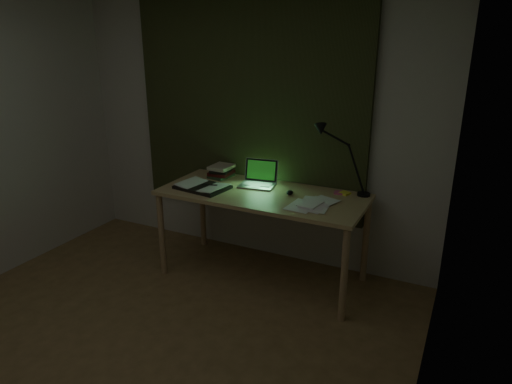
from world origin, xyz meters
TOP-DOWN VIEW (x-y plane):
  - floor at (0.00, 0.00)m, footprint 3.50×4.00m
  - wall_back at (0.00, 2.00)m, footprint 3.50×0.00m
  - wall_right at (1.75, 0.00)m, footprint 0.00×4.00m
  - curtain at (0.00, 1.96)m, footprint 2.20×0.06m
  - desk at (0.34, 1.55)m, footprint 1.70×0.74m
  - laptop at (0.23, 1.68)m, footprint 0.34×0.37m
  - open_textbook at (-0.16, 1.42)m, footprint 0.46×0.36m
  - book_stack at (-0.18, 1.79)m, footprint 0.18×0.22m
  - loose_papers at (0.75, 1.45)m, footprint 0.37×0.38m
  - mouse at (0.56, 1.61)m, footprint 0.07×0.10m
  - sticky_yellow at (0.96, 1.81)m, footprint 0.10×0.10m
  - sticky_pink at (0.91, 1.80)m, footprint 0.08×0.08m
  - desk_lamp at (1.11, 1.85)m, footprint 0.39×0.30m

SIDE VIEW (x-z plane):
  - floor at x=0.00m, z-range 0.00..0.00m
  - desk at x=0.34m, z-range 0.00..0.78m
  - sticky_pink at x=0.91m, z-range 0.78..0.79m
  - sticky_yellow at x=0.96m, z-range 0.78..0.79m
  - loose_papers at x=0.75m, z-range 0.78..0.79m
  - mouse at x=0.56m, z-range 0.78..0.81m
  - open_textbook at x=-0.16m, z-range 0.78..0.81m
  - book_stack at x=-0.18m, z-range 0.78..0.89m
  - laptop at x=0.23m, z-range 0.78..0.99m
  - desk_lamp at x=1.11m, z-range 0.78..1.35m
  - wall_back at x=0.00m, z-range 0.00..2.50m
  - wall_right at x=1.75m, z-range 0.00..2.50m
  - curtain at x=0.00m, z-range 0.45..2.45m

